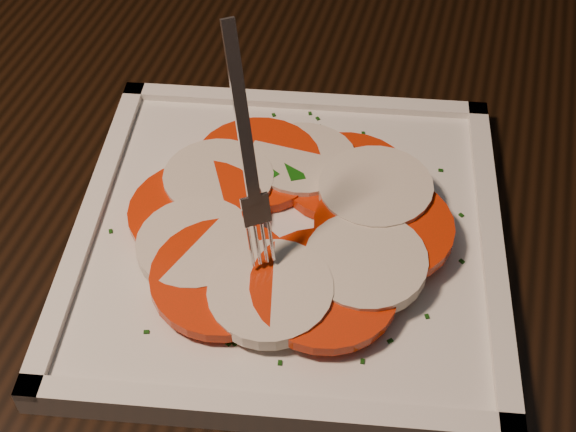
% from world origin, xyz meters
% --- Properties ---
extents(table, '(1.27, 0.92, 0.75)m').
position_xyz_m(table, '(0.27, 0.18, 0.65)').
color(table, black).
rests_on(table, ground).
extents(plate, '(0.32, 0.32, 0.01)m').
position_xyz_m(plate, '(0.33, 0.17, 0.76)').
color(plate, silver).
rests_on(plate, table).
extents(caprese_salad, '(0.25, 0.24, 0.03)m').
position_xyz_m(caprese_salad, '(0.33, 0.17, 0.78)').
color(caprese_salad, red).
rests_on(caprese_salad, plate).
extents(fork, '(0.04, 0.06, 0.15)m').
position_xyz_m(fork, '(0.31, 0.14, 0.86)').
color(fork, white).
rests_on(fork, caprese_salad).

